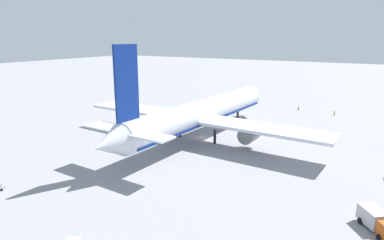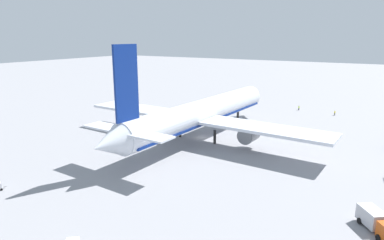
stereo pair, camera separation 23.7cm
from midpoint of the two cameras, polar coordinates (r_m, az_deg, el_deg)
ground_plane at (r=91.35m, az=1.76°, el=-2.94°), size 600.00×600.00×0.00m
airliner at (r=88.59m, az=1.38°, el=1.07°), size 71.75×68.86×25.01m
service_truck_2 at (r=55.44m, az=28.56°, el=-14.63°), size 6.70×5.93×2.69m
ground_worker_0 at (r=126.37m, az=22.73°, el=1.11°), size 0.51×0.51×1.66m
ground_worker_2 at (r=130.89m, az=17.39°, el=1.97°), size 0.41×0.41×1.66m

